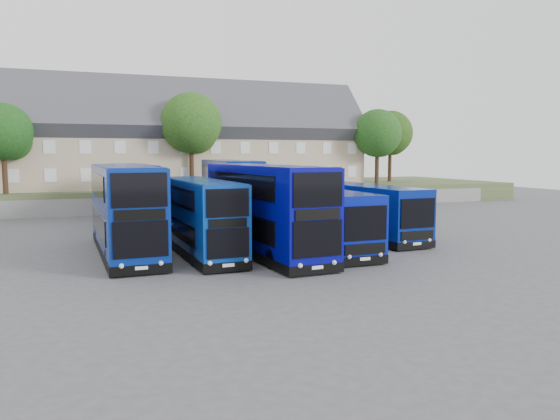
{
  "coord_description": "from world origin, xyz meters",
  "views": [
    {
      "loc": [
        -8.64,
        -26.27,
        5.37
      ],
      "look_at": [
        2.33,
        2.59,
        2.2
      ],
      "focal_mm": 35.0,
      "sensor_mm": 36.0,
      "label": 1
    }
  ],
  "objects_px": {
    "coach_east_a": "(312,218)",
    "tree_west": "(5,134)",
    "tree_far": "(391,135)",
    "dd_front_left": "(125,211)",
    "tree_east": "(378,135)",
    "tree_mid": "(192,126)",
    "dd_front_mid": "(201,219)"
  },
  "relations": [
    {
      "from": "tree_west",
      "to": "tree_mid",
      "type": "xyz_separation_m",
      "value": [
        16.0,
        0.5,
        1.02
      ]
    },
    {
      "from": "tree_west",
      "to": "dd_front_mid",
      "type": "bearing_deg",
      "value": -63.5
    },
    {
      "from": "dd_front_left",
      "to": "tree_mid",
      "type": "bearing_deg",
      "value": 68.11
    },
    {
      "from": "tree_east",
      "to": "tree_far",
      "type": "xyz_separation_m",
      "value": [
        6.0,
        7.0,
        0.34
      ]
    },
    {
      "from": "dd_front_mid",
      "to": "tree_east",
      "type": "bearing_deg",
      "value": 41.78
    },
    {
      "from": "coach_east_a",
      "to": "tree_west",
      "type": "xyz_separation_m",
      "value": [
        -18.07,
        22.7,
        5.39
      ]
    },
    {
      "from": "dd_front_mid",
      "to": "tree_far",
      "type": "height_order",
      "value": "tree_far"
    },
    {
      "from": "tree_east",
      "to": "tree_mid",
      "type": "bearing_deg",
      "value": 178.57
    },
    {
      "from": "tree_far",
      "to": "coach_east_a",
      "type": "bearing_deg",
      "value": -128.86
    },
    {
      "from": "coach_east_a",
      "to": "tree_mid",
      "type": "height_order",
      "value": "tree_mid"
    },
    {
      "from": "dd_front_left",
      "to": "tree_west",
      "type": "bearing_deg",
      "value": 108.79
    },
    {
      "from": "tree_mid",
      "to": "coach_east_a",
      "type": "bearing_deg",
      "value": -84.91
    },
    {
      "from": "dd_front_left",
      "to": "coach_east_a",
      "type": "distance_m",
      "value": 10.42
    },
    {
      "from": "coach_east_a",
      "to": "tree_mid",
      "type": "xyz_separation_m",
      "value": [
        -2.07,
        23.2,
        6.4
      ]
    },
    {
      "from": "dd_front_left",
      "to": "tree_west",
      "type": "relative_size",
      "value": 1.56
    },
    {
      "from": "tree_mid",
      "to": "tree_east",
      "type": "height_order",
      "value": "tree_mid"
    },
    {
      "from": "coach_east_a",
      "to": "tree_west",
      "type": "bearing_deg",
      "value": 128.24
    },
    {
      "from": "dd_front_left",
      "to": "tree_far",
      "type": "relative_size",
      "value": 1.38
    },
    {
      "from": "dd_front_left",
      "to": "tree_far",
      "type": "height_order",
      "value": "tree_far"
    },
    {
      "from": "tree_east",
      "to": "coach_east_a",
      "type": "bearing_deg",
      "value": -128.31
    },
    {
      "from": "dd_front_mid",
      "to": "tree_mid",
      "type": "height_order",
      "value": "tree_mid"
    },
    {
      "from": "dd_front_left",
      "to": "tree_east",
      "type": "height_order",
      "value": "tree_east"
    },
    {
      "from": "tree_west",
      "to": "tree_east",
      "type": "bearing_deg",
      "value": 0.0
    },
    {
      "from": "dd_front_left",
      "to": "dd_front_mid",
      "type": "distance_m",
      "value": 4.11
    },
    {
      "from": "coach_east_a",
      "to": "tree_east",
      "type": "bearing_deg",
      "value": 51.42
    },
    {
      "from": "coach_east_a",
      "to": "tree_far",
      "type": "relative_size",
      "value": 1.43
    },
    {
      "from": "tree_east",
      "to": "tree_far",
      "type": "relative_size",
      "value": 0.94
    },
    {
      "from": "tree_west",
      "to": "tree_east",
      "type": "distance_m",
      "value": 36.0
    },
    {
      "from": "tree_east",
      "to": "tree_far",
      "type": "distance_m",
      "value": 9.23
    },
    {
      "from": "dd_front_left",
      "to": "tree_east",
      "type": "xyz_separation_m",
      "value": [
        28.25,
        21.33,
        5.06
      ]
    },
    {
      "from": "dd_front_mid",
      "to": "tree_east",
      "type": "xyz_separation_m",
      "value": [
        24.52,
        23.03,
        5.44
      ]
    },
    {
      "from": "tree_far",
      "to": "tree_west",
      "type": "bearing_deg",
      "value": -170.54
    }
  ]
}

